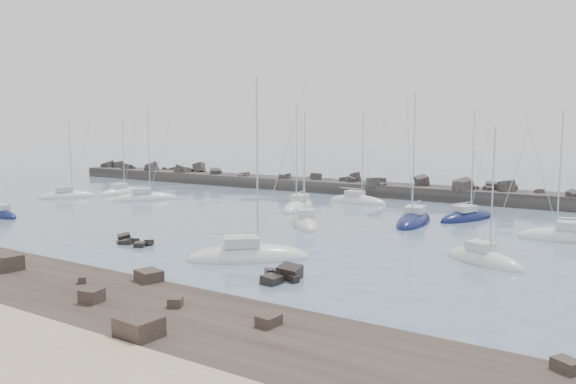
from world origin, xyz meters
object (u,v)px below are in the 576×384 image
object	(u,v)px
sailboat_5	(305,224)
sailboat_8	(414,222)
sailboat_1	(122,192)
sailboat_3	(145,199)
sailboat_2	(1,216)
sailboat_6	(299,208)
sailboat_13	(467,218)
sailboat_0	(68,197)
sailboat_7	(248,258)
sailboat_9	(564,239)
sailboat_4	(357,202)
sailboat_14	(483,261)

from	to	relation	value
sailboat_5	sailboat_8	bearing A→B (deg)	38.76
sailboat_1	sailboat_3	xyz separation A→B (m)	(9.15, -3.56, 0.01)
sailboat_1	sailboat_8	xyz separation A→B (m)	(48.94, -1.40, 0.02)
sailboat_5	sailboat_8	size ratio (longest dim) A/B	0.85
sailboat_2	sailboat_6	bearing A→B (deg)	43.14
sailboat_1	sailboat_13	distance (m)	53.37
sailboat_0	sailboat_2	xyz separation A→B (m)	(8.69, -15.42, -0.00)
sailboat_6	sailboat_13	size ratio (longest dim) A/B	1.07
sailboat_5	sailboat_13	world-z (taller)	sailboat_13
sailboat_1	sailboat_7	bearing A→B (deg)	-29.62
sailboat_6	sailboat_7	distance (m)	28.13
sailboat_2	sailboat_6	distance (m)	35.98
sailboat_7	sailboat_8	size ratio (longest dim) A/B	1.02
sailboat_1	sailboat_9	xyz separation A→B (m)	(64.10, -2.50, 0.02)
sailboat_3	sailboat_7	distance (m)	40.44
sailboat_7	sailboat_6	bearing A→B (deg)	113.23
sailboat_2	sailboat_4	bearing A→B (deg)	48.26
sailboat_0	sailboat_9	world-z (taller)	sailboat_9
sailboat_0	sailboat_7	world-z (taller)	sailboat_7
sailboat_6	sailboat_7	bearing A→B (deg)	-66.77
sailboat_9	sailboat_1	bearing A→B (deg)	177.76
sailboat_0	sailboat_5	distance (m)	41.98
sailboat_2	sailboat_5	bearing A→B (deg)	23.63
sailboat_1	sailboat_8	size ratio (longest dim) A/B	0.87
sailboat_6	sailboat_7	size ratio (longest dim) A/B	0.94
sailboat_4	sailboat_9	size ratio (longest dim) A/B	1.03
sailboat_0	sailboat_4	distance (m)	43.05
sailboat_4	sailboat_3	bearing A→B (deg)	-153.02
sailboat_4	sailboat_14	distance (m)	34.93
sailboat_0	sailboat_5	bearing A→B (deg)	-1.18
sailboat_4	sailboat_13	distance (m)	17.86
sailboat_6	sailboat_3	bearing A→B (deg)	-168.77
sailboat_1	sailboat_14	size ratio (longest dim) A/B	1.15
sailboat_3	sailboat_2	bearing A→B (deg)	-98.31
sailboat_3	sailboat_13	xyz separation A→B (m)	(44.06, 7.74, 0.00)
sailboat_1	sailboat_2	xyz separation A→B (m)	(6.23, -23.53, 0.01)
sailboat_8	sailboat_1	bearing A→B (deg)	178.37
sailboat_0	sailboat_7	bearing A→B (deg)	-19.90
sailboat_0	sailboat_6	size ratio (longest dim) A/B	0.88
sailboat_4	sailboat_14	size ratio (longest dim) A/B	1.17
sailboat_8	sailboat_14	size ratio (longest dim) A/B	1.32
sailboat_0	sailboat_4	bearing A→B (deg)	25.36
sailboat_4	sailboat_7	xyz separation A→B (m)	(7.14, -35.11, 0.01)
sailboat_14	sailboat_9	bearing A→B (deg)	72.00
sailboat_2	sailboat_5	distance (m)	36.32
sailboat_1	sailboat_0	bearing A→B (deg)	-106.92
sailboat_4	sailboat_9	distance (m)	30.50
sailboat_2	sailboat_14	bearing A→B (deg)	8.42
sailboat_1	sailboat_9	bearing A→B (deg)	-2.24
sailboat_2	sailboat_0	bearing A→B (deg)	119.41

